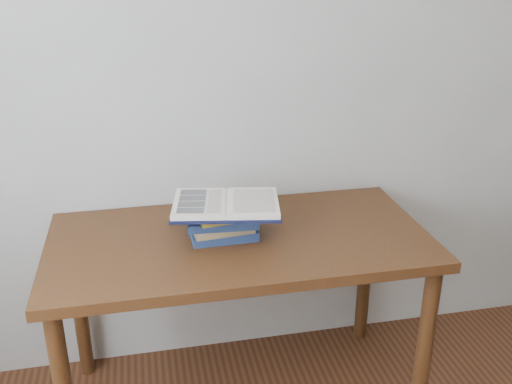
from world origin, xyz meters
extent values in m
cube|color=#B8B6AE|center=(0.00, 1.75, 1.30)|extent=(3.50, 0.04, 2.60)
cube|color=#492712|center=(-0.11, 1.38, 0.74)|extent=(1.42, 0.71, 0.04)
cylinder|color=#492712|center=(0.54, 1.09, 0.36)|extent=(0.06, 0.06, 0.72)
cylinder|color=#492712|center=(-0.76, 1.67, 0.36)|extent=(0.06, 0.06, 0.72)
cylinder|color=#492712|center=(0.54, 1.67, 0.36)|extent=(0.06, 0.06, 0.72)
cube|color=navy|center=(-0.17, 1.40, 0.78)|extent=(0.25, 0.16, 0.03)
cube|color=#99704F|center=(-0.17, 1.38, 0.81)|extent=(0.23, 0.15, 0.03)
cube|color=navy|center=(-0.17, 1.38, 0.84)|extent=(0.27, 0.18, 0.03)
cube|color=olive|center=(-0.17, 1.37, 0.87)|extent=(0.21, 0.18, 0.03)
cube|color=black|center=(-0.16, 1.37, 0.89)|extent=(0.43, 0.33, 0.01)
cube|color=beige|center=(-0.26, 1.39, 0.90)|extent=(0.23, 0.28, 0.02)
cube|color=beige|center=(-0.06, 1.35, 0.90)|extent=(0.23, 0.28, 0.02)
cylinder|color=beige|center=(-0.16, 1.37, 0.90)|extent=(0.06, 0.25, 0.01)
cube|color=black|center=(-0.27, 1.47, 0.91)|extent=(0.10, 0.06, 0.00)
cube|color=black|center=(-0.28, 1.42, 0.91)|extent=(0.10, 0.06, 0.00)
cube|color=black|center=(-0.29, 1.36, 0.91)|extent=(0.10, 0.06, 0.00)
cube|color=black|center=(-0.29, 1.31, 0.91)|extent=(0.10, 0.06, 0.00)
cube|color=silver|center=(-0.20, 1.38, 0.91)|extent=(0.08, 0.21, 0.00)
cube|color=silver|center=(-0.06, 1.35, 0.91)|extent=(0.18, 0.24, 0.00)
camera|label=1|loc=(-0.44, -0.50, 1.73)|focal=40.00mm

